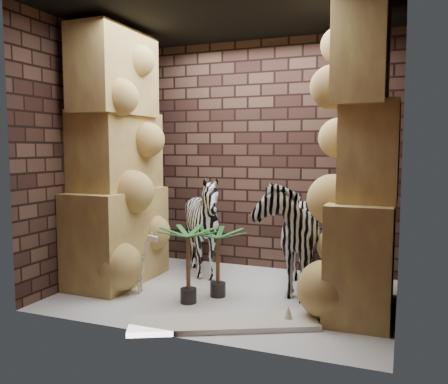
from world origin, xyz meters
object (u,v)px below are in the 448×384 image
at_px(zebra_left, 204,231).
at_px(giraffe_toy, 132,261).
at_px(palm_front, 218,263).
at_px(zebra_right, 289,224).
at_px(surfboard, 224,323).
at_px(palm_back, 188,265).

xyz_separation_m(zebra_left, giraffe_toy, (-0.47, -0.89, -0.22)).
bearing_deg(palm_front, giraffe_toy, -166.70).
bearing_deg(zebra_right, surfboard, -113.22).
xyz_separation_m(zebra_left, surfboard, (0.83, -1.43, -0.55)).
xyz_separation_m(zebra_right, palm_back, (-0.86, -0.83, -0.35)).
bearing_deg(surfboard, zebra_left, 94.01).
height_order(zebra_left, palm_front, zebra_left).
bearing_deg(palm_front, zebra_left, 124.55).
height_order(zebra_left, giraffe_toy, zebra_left).
bearing_deg(palm_front, zebra_right, 38.96).
distance_m(zebra_left, palm_front, 0.84).
height_order(giraffe_toy, palm_back, palm_back).
bearing_deg(surfboard, palm_front, 89.65).
distance_m(giraffe_toy, surfboard, 1.44).
relative_size(palm_front, palm_back, 0.93).
relative_size(zebra_left, giraffe_toy, 1.80).
bearing_deg(zebra_left, palm_front, -46.27).
bearing_deg(zebra_right, zebra_left, 161.79).
bearing_deg(zebra_left, giraffe_toy, -108.60).
distance_m(giraffe_toy, palm_front, 0.96).
xyz_separation_m(palm_front, surfboard, (0.36, -0.76, -0.35)).
bearing_deg(giraffe_toy, surfboard, -33.42).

